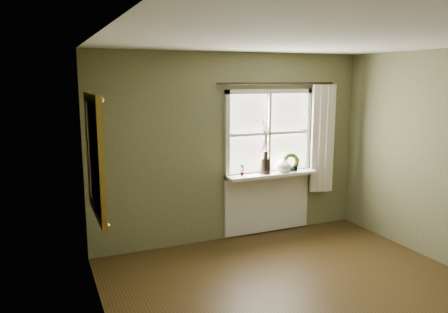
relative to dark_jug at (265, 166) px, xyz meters
name	(u,v)px	position (x,y,z in m)	size (l,w,h in m)	color
floor	(328,313)	(-0.44, -2.12, -1.03)	(4.50, 4.50, 0.00)	#3A2A12
ceiling	(340,38)	(-0.44, -2.12, 1.57)	(4.50, 4.50, 0.00)	silver
wall_back	(231,147)	(-0.44, 0.18, 0.27)	(4.00, 0.10, 2.60)	#696B46
wall_left	(106,209)	(-2.49, -2.12, 0.27)	(0.10, 4.50, 2.60)	#696B46
window_frame	(269,133)	(0.11, 0.11, 0.45)	(1.36, 0.06, 1.24)	silver
window_sill	(272,174)	(0.11, 0.00, -0.13)	(1.36, 0.26, 0.04)	silver
window_apron	(267,202)	(0.11, 0.11, -0.57)	(1.36, 0.04, 0.88)	silver
dark_jug	(265,166)	(0.00, 0.00, 0.00)	(0.15, 0.15, 0.22)	black
cream_vase	(284,164)	(0.31, 0.00, 0.00)	(0.21, 0.21, 0.22)	silver
wreath	(291,164)	(0.45, 0.04, -0.01)	(0.26, 0.26, 0.06)	#27411D
potted_plant_left	(242,170)	(-0.36, 0.00, -0.03)	(0.09, 0.06, 0.17)	#27411D
potted_plant_right	(296,165)	(0.51, 0.00, -0.02)	(0.10, 0.08, 0.18)	#27411D
curtain	(322,139)	(0.95, 0.01, 0.33)	(0.36, 0.12, 1.59)	beige
curtain_rod	(278,83)	(0.21, 0.05, 1.15)	(0.03, 0.03, 1.84)	black
gilt_mirror	(94,156)	(-2.41, -0.76, 0.44)	(0.10, 1.07, 1.28)	white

